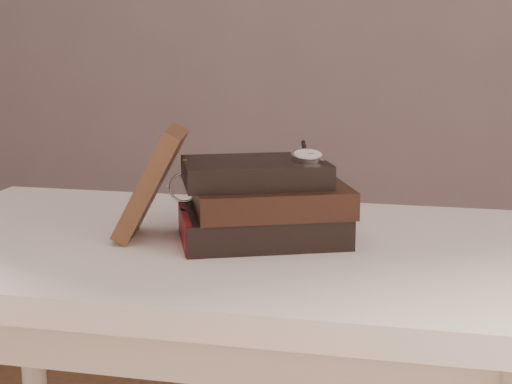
# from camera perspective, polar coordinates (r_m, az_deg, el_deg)

# --- Properties ---
(table) EXTENTS (1.00, 0.60, 0.75)m
(table) POSITION_cam_1_polar(r_m,az_deg,el_deg) (1.19, -4.07, -7.82)
(table) COLOR white
(table) RESTS_ON ground
(book_stack) EXTENTS (0.30, 0.25, 0.12)m
(book_stack) POSITION_cam_1_polar(r_m,az_deg,el_deg) (1.13, 0.57, -0.89)
(book_stack) COLOR black
(book_stack) RESTS_ON table
(journal) EXTENTS (0.13, 0.13, 0.17)m
(journal) POSITION_cam_1_polar(r_m,az_deg,el_deg) (1.15, -8.06, 0.68)
(journal) COLOR #3F2518
(journal) RESTS_ON table
(pocket_watch) EXTENTS (0.07, 0.16, 0.02)m
(pocket_watch) POSITION_cam_1_polar(r_m,az_deg,el_deg) (1.12, 3.97, 2.80)
(pocket_watch) COLOR silver
(pocket_watch) RESTS_ON book_stack
(eyeglasses) EXTENTS (0.14, 0.15, 0.05)m
(eyeglasses) POSITION_cam_1_polar(r_m,az_deg,el_deg) (1.20, -4.28, 0.41)
(eyeglasses) COLOR silver
(eyeglasses) RESTS_ON book_stack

